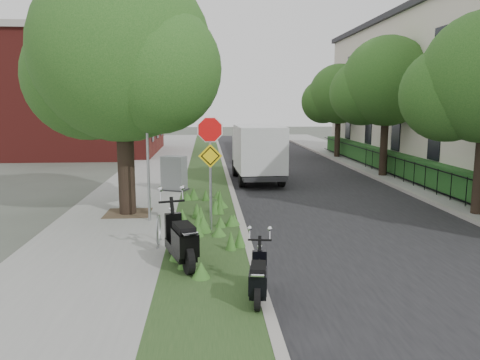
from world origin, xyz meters
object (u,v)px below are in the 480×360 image
(scooter_near, at_px, (182,245))
(box_truck, at_px, (258,151))
(utility_cabinet, at_px, (174,174))
(sign_assembly, at_px, (210,150))
(scooter_far, at_px, (258,282))

(scooter_near, bearing_deg, box_truck, 75.95)
(box_truck, bearing_deg, utility_cabinet, -145.76)
(box_truck, distance_m, utility_cabinet, 4.42)
(sign_assembly, height_order, box_truck, sign_assembly)
(scooter_near, distance_m, box_truck, 11.79)
(sign_assembly, xyz_separation_m, box_truck, (2.22, 8.60, -0.90))
(scooter_near, height_order, box_truck, box_truck)
(sign_assembly, relative_size, utility_cabinet, 2.35)
(scooter_far, bearing_deg, sign_assembly, 99.38)
(box_truck, bearing_deg, scooter_near, -104.05)
(sign_assembly, bearing_deg, utility_cabinet, 102.85)
(sign_assembly, xyz_separation_m, scooter_near, (-0.64, -2.81, -1.74))
(scooter_near, relative_size, utility_cabinet, 1.44)
(scooter_far, bearing_deg, box_truck, 83.82)
(scooter_far, xyz_separation_m, box_truck, (1.44, 13.30, 0.96))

